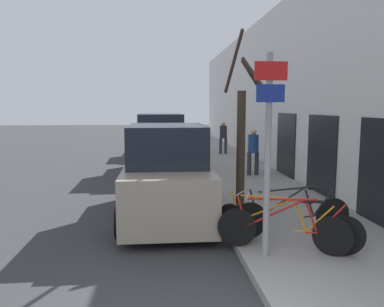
{
  "coord_description": "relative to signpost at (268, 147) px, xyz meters",
  "views": [
    {
      "loc": [
        -0.38,
        -3.27,
        2.61
      ],
      "look_at": [
        0.49,
        6.09,
        1.43
      ],
      "focal_mm": 35.0,
      "sensor_mm": 36.0,
      "label": 1
    }
  ],
  "objects": [
    {
      "name": "pedestrian_near",
      "position": [
        1.66,
        7.25,
        -0.84
      ],
      "size": [
        0.44,
        0.37,
        1.68
      ],
      "rotation": [
        0.0,
        0.0,
        0.15
      ],
      "color": "#333338",
      "rests_on": "sidewalk_curb"
    },
    {
      "name": "parked_car_0",
      "position": [
        -1.56,
        2.76,
        -0.97
      ],
      "size": [
        2.11,
        4.41,
        2.2
      ],
      "rotation": [
        0.0,
        0.0,
        -0.01
      ],
      "color": "gray",
      "rests_on": "ground"
    },
    {
      "name": "parked_car_1",
      "position": [
        -1.66,
        8.77,
        -0.9
      ],
      "size": [
        2.11,
        4.59,
        2.34
      ],
      "rotation": [
        0.0,
        0.0,
        0.01
      ],
      "color": "#B2B7BC",
      "rests_on": "ground"
    },
    {
      "name": "sidewalk_curb",
      "position": [
        1.21,
        11.42,
        -1.89
      ],
      "size": [
        3.2,
        32.0,
        0.15
      ],
      "color": "gray",
      "rests_on": "ground"
    },
    {
      "name": "pedestrian_far",
      "position": [
        1.67,
        13.47,
        -0.84
      ],
      "size": [
        0.43,
        0.38,
        1.69
      ],
      "rotation": [
        0.0,
        0.0,
        0.27
      ],
      "color": "#333338",
      "rests_on": "sidewalk_curb"
    },
    {
      "name": "bicycle_2",
      "position": [
        0.77,
        0.88,
        -1.41
      ],
      "size": [
        2.4,
        0.44,
        0.96
      ],
      "rotation": [
        0.0,
        0.0,
        1.67
      ],
      "color": "black",
      "rests_on": "sidewalk_curb"
    },
    {
      "name": "bicycle_0",
      "position": [
        0.45,
        0.15,
        -1.42
      ],
      "size": [
        2.34,
        0.86,
        0.94
      ],
      "rotation": [
        0.0,
        0.0,
        1.24
      ],
      "color": "black",
      "rests_on": "sidewalk_curb"
    },
    {
      "name": "building_facade",
      "position": [
        2.96,
        11.36,
        1.27
      ],
      "size": [
        0.23,
        32.0,
        6.5
      ],
      "color": "silver",
      "rests_on": "ground"
    },
    {
      "name": "bicycle_1",
      "position": [
        0.34,
        0.36,
        -1.43
      ],
      "size": [
        2.08,
        1.37,
        0.91
      ],
      "rotation": [
        0.0,
        0.0,
        0.99
      ],
      "color": "black",
      "rests_on": "sidewalk_curb"
    },
    {
      "name": "ground_plane",
      "position": [
        -1.39,
        8.62,
        -1.97
      ],
      "size": [
        80.0,
        80.0,
        0.0
      ],
      "primitive_type": "plane",
      "color": "#333335"
    },
    {
      "name": "street_tree",
      "position": [
        0.12,
        2.47,
        -0.11
      ],
      "size": [
        0.81,
        0.99,
        4.17
      ],
      "color": "#3D2D23",
      "rests_on": "sidewalk_curb"
    },
    {
      "name": "signpost",
      "position": [
        0.0,
        0.0,
        0.0
      ],
      "size": [
        0.53,
        0.12,
        3.31
      ],
      "color": "#939399",
      "rests_on": "sidewalk_curb"
    },
    {
      "name": "parked_car_2",
      "position": [
        -1.57,
        14.32,
        -0.98
      ],
      "size": [
        2.07,
        4.49,
        2.16
      ],
      "rotation": [
        0.0,
        0.0,
        0.04
      ],
      "color": "silver",
      "rests_on": "ground"
    }
  ]
}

